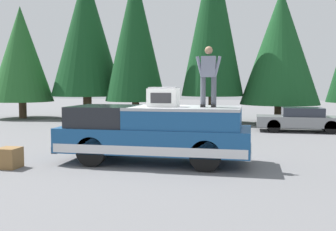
# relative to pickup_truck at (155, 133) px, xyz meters

# --- Properties ---
(ground_plane) EXTENTS (90.00, 90.00, 0.00)m
(ground_plane) POSITION_rel_pickup_truck_xyz_m (0.32, 0.08, -0.87)
(ground_plane) COLOR slate
(pickup_truck) EXTENTS (2.01, 5.54, 1.65)m
(pickup_truck) POSITION_rel_pickup_truck_xyz_m (0.00, 0.00, 0.00)
(pickup_truck) COLOR navy
(pickup_truck) RESTS_ON ground
(compressor_unit) EXTENTS (0.65, 0.84, 0.56)m
(compressor_unit) POSITION_rel_pickup_truck_xyz_m (-0.11, -0.29, 1.05)
(compressor_unit) COLOR white
(compressor_unit) RESTS_ON pickup_truck
(person_on_truck_bed) EXTENTS (0.29, 0.72, 1.69)m
(person_on_truck_bed) POSITION_rel_pickup_truck_xyz_m (-0.03, -1.56, 1.68)
(person_on_truck_bed) COLOR #4C515B
(person_on_truck_bed) RESTS_ON pickup_truck
(parked_car_grey) EXTENTS (1.64, 4.10, 1.16)m
(parked_car_grey) POSITION_rel_pickup_truck_xyz_m (8.75, -5.10, -0.29)
(parked_car_grey) COLOR gray
(parked_car_grey) RESTS_ON ground
(parked_car_black) EXTENTS (1.64, 4.10, 1.16)m
(parked_car_black) POSITION_rel_pickup_truck_xyz_m (8.39, 0.63, -0.29)
(parked_car_black) COLOR black
(parked_car_black) RESTS_ON ground
(wooden_crate) EXTENTS (0.56, 0.56, 0.56)m
(wooden_crate) POSITION_rel_pickup_truck_xyz_m (-1.54, 3.73, -0.59)
(wooden_crate) COLOR olive
(wooden_crate) RESTS_ON ground
(conifer_left) EXTENTS (4.50, 4.50, 7.70)m
(conifer_left) POSITION_rel_pickup_truck_xyz_m (12.49, -4.34, 3.52)
(conifer_left) COLOR #4C3826
(conifer_left) RESTS_ON ground
(conifer_center_left) EXTENTS (3.61, 3.61, 10.55)m
(conifer_center_left) POSITION_rel_pickup_truck_xyz_m (12.12, -0.50, 5.19)
(conifer_center_left) COLOR #4C3826
(conifer_center_left) RESTS_ON ground
(conifer_center_right) EXTENTS (3.70, 3.70, 9.26)m
(conifer_center_right) POSITION_rel_pickup_truck_xyz_m (12.35, 4.24, 4.37)
(conifer_center_right) COLOR #4C3826
(conifer_center_right) RESTS_ON ground
(conifer_right) EXTENTS (4.68, 4.68, 9.75)m
(conifer_right) POSITION_rel_pickup_truck_xyz_m (13.45, 7.90, 4.74)
(conifer_right) COLOR #4C3826
(conifer_right) RESTS_ON ground
(conifer_far_right) EXTENTS (4.08, 4.08, 7.37)m
(conifer_far_right) POSITION_rel_pickup_truck_xyz_m (12.62, 12.16, 3.36)
(conifer_far_right) COLOR #4C3826
(conifer_far_right) RESTS_ON ground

